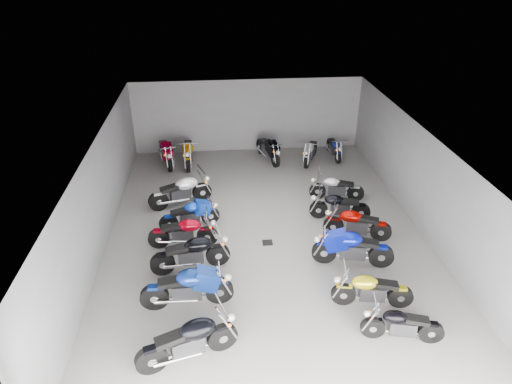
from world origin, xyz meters
The scene contains 23 objects.
ground centered at (0.00, 0.00, 0.00)m, with size 14.00×14.00×0.00m, color gray.
wall_back centered at (0.00, 7.00, 1.60)m, with size 10.00×0.10×3.20m, color gray.
wall_left centered at (-5.00, 0.00, 1.60)m, with size 0.10×14.00×3.20m, color gray.
wall_right centered at (5.00, 0.00, 1.60)m, with size 0.10×14.00×3.20m, color gray.
ceiling centered at (0.00, 0.00, 3.22)m, with size 10.00×14.00×0.04m, color black.
drain_grate centered at (0.00, -0.50, 0.01)m, with size 0.32×0.32×0.01m, color black.
motorcycle_left_a centered at (-2.27, -4.86, 0.56)m, with size 2.27×0.87×1.03m.
motorcycle_left_b centered at (-2.34, -3.09, 0.57)m, with size 2.38×0.49×1.04m.
motorcycle_left_c centered at (-2.30, -1.59, 0.55)m, with size 2.27×0.60×1.00m.
motorcycle_left_d centered at (-2.57, -0.43, 0.51)m, with size 2.13×0.42×0.94m.
motorcycle_left_e centered at (-2.40, 0.63, 0.48)m, with size 1.97×0.67×0.88m.
motorcycle_left_f centered at (-2.76, 2.15, 0.55)m, with size 2.22×0.92×1.01m.
motorcycle_right_a centered at (2.62, -4.74, 0.46)m, with size 1.90×0.55×0.84m.
motorcycle_right_b centered at (2.29, -3.54, 0.50)m, with size 2.07×0.53×0.91m.
motorcycle_right_c centered at (2.27, -1.81, 0.56)m, with size 2.32×0.69×1.03m.
motorcycle_right_d centered at (2.81, -0.47, 0.51)m, with size 2.07×0.79×0.94m.
motorcycle_right_e centered at (2.57, 0.69, 0.49)m, with size 2.03×0.59×0.90m.
motorcycle_right_f centered at (2.80, 2.03, 0.47)m, with size 1.95×0.60×0.87m.
motorcycle_back_a centered at (-3.57, 5.75, 0.56)m, with size 0.72×2.28×1.02m.
motorcycle_back_b centered at (-2.63, 5.65, 0.55)m, with size 0.45×2.31×1.01m.
motorcycle_back_d centered at (0.77, 5.69, 0.52)m, with size 0.80×2.12×0.96m.
motorcycle_back_e centered at (2.55, 5.39, 0.49)m, with size 0.96×1.90×0.89m.
motorcycle_back_f centered at (3.68, 5.76, 0.45)m, with size 0.38×1.87×0.82m.
Camera 1 is at (-1.51, -12.20, 8.18)m, focal length 32.00 mm.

